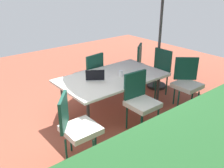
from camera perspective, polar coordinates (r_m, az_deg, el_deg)
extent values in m
cube|color=#9E4C38|center=(4.81, 0.00, -6.50)|extent=(10.00, 10.00, 0.02)
cube|color=silver|center=(4.50, 0.00, 1.47)|extent=(1.91, 1.12, 0.04)
cylinder|color=#333333|center=(5.42, 3.89, 1.12)|extent=(0.05, 0.05, 0.69)
cylinder|color=#333333|center=(4.56, -11.21, -3.69)|extent=(0.05, 0.05, 0.69)
cylinder|color=#333333|center=(4.90, 10.42, -1.69)|extent=(0.05, 0.05, 0.69)
cylinder|color=#333333|center=(3.94, -5.41, -7.95)|extent=(0.05, 0.05, 0.69)
cylinder|color=#4C4C4C|center=(5.60, 10.90, 10.81)|extent=(0.06, 0.06, 2.42)
cylinder|color=black|center=(5.96, 10.06, -0.34)|extent=(0.44, 0.44, 0.06)
cube|color=silver|center=(3.43, -7.16, -10.25)|extent=(0.46, 0.46, 0.08)
cube|color=#144738|center=(3.33, -10.99, -6.33)|extent=(0.31, 0.36, 0.45)
cylinder|color=#144738|center=(3.43, -4.19, -15.67)|extent=(0.03, 0.03, 0.45)
cylinder|color=#144738|center=(3.71, -3.80, -12.19)|extent=(0.03, 0.03, 0.45)
cylinder|color=#144738|center=(3.47, -10.35, -15.46)|extent=(0.03, 0.03, 0.45)
cylinder|color=#144738|center=(3.76, -9.41, -12.05)|extent=(0.03, 0.03, 0.45)
cube|color=silver|center=(4.07, 7.07, -4.56)|extent=(0.46, 0.46, 0.08)
cube|color=#144738|center=(4.10, 5.28, -0.18)|extent=(0.44, 0.07, 0.45)
cylinder|color=#144738|center=(3.98, 6.68, -9.63)|extent=(0.03, 0.03, 0.45)
cylinder|color=#144738|center=(4.20, 10.39, -7.99)|extent=(0.03, 0.03, 0.45)
cylinder|color=#144738|center=(4.21, 3.40, -7.52)|extent=(0.03, 0.03, 0.45)
cylinder|color=#144738|center=(4.42, 7.07, -6.09)|extent=(0.03, 0.03, 0.45)
cube|color=silver|center=(4.92, 16.77, -0.34)|extent=(0.46, 0.46, 0.08)
cube|color=#144738|center=(5.02, 16.56, 3.39)|extent=(0.36, 0.32, 0.45)
cylinder|color=#144738|center=(4.83, 14.84, -4.05)|extent=(0.03, 0.03, 0.45)
cylinder|color=#144738|center=(4.92, 18.94, -4.03)|extent=(0.03, 0.03, 0.45)
cylinder|color=#144738|center=(5.15, 14.03, -2.23)|extent=(0.03, 0.03, 0.45)
cylinder|color=#144738|center=(5.23, 17.89, -2.24)|extent=(0.03, 0.03, 0.45)
cube|color=silver|center=(5.87, 4.15, 4.40)|extent=(0.46, 0.46, 0.08)
cube|color=#144738|center=(5.76, 6.29, 6.71)|extent=(0.37, 0.29, 0.45)
cylinder|color=#144738|center=(6.15, 2.73, 2.72)|extent=(0.03, 0.03, 0.45)
cylinder|color=#144738|center=(5.82, 2.01, 1.52)|extent=(0.03, 0.03, 0.45)
cylinder|color=#144738|center=(6.10, 6.05, 2.42)|extent=(0.03, 0.03, 0.45)
cylinder|color=#144738|center=(5.76, 5.51, 1.19)|extent=(0.03, 0.03, 0.45)
cube|color=silver|center=(5.23, -5.41, 1.96)|extent=(0.46, 0.46, 0.08)
cube|color=#144738|center=(4.99, -3.90, 4.21)|extent=(0.44, 0.10, 0.45)
cylinder|color=#144738|center=(5.56, -5.17, 0.37)|extent=(0.03, 0.03, 0.45)
cylinder|color=#144738|center=(5.35, -8.02, -0.73)|extent=(0.03, 0.03, 0.45)
cylinder|color=#144738|center=(5.32, -2.56, -0.66)|extent=(0.03, 0.03, 0.45)
cylinder|color=#144738|center=(5.10, -5.44, -1.85)|extent=(0.03, 0.03, 0.45)
cube|color=silver|center=(5.39, 9.90, 2.38)|extent=(0.46, 0.46, 0.08)
cube|color=#144738|center=(5.46, 11.54, 5.46)|extent=(0.04, 0.44, 0.45)
cylinder|color=#144738|center=(5.47, 7.05, -0.11)|extent=(0.03, 0.03, 0.45)
cylinder|color=#144738|center=(5.25, 9.88, -1.31)|extent=(0.03, 0.03, 0.45)
cylinder|color=#144738|center=(5.72, 9.55, 0.79)|extent=(0.03, 0.03, 0.45)
cylinder|color=#144738|center=(5.51, 12.34, -0.31)|extent=(0.03, 0.03, 0.45)
cube|color=#B7B7BC|center=(4.39, -3.89, 1.24)|extent=(0.39, 0.36, 0.02)
cube|color=black|center=(4.25, -3.89, 2.04)|extent=(0.29, 0.22, 0.20)
cylinder|color=white|center=(4.50, 2.07, 2.44)|extent=(0.08, 0.08, 0.10)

